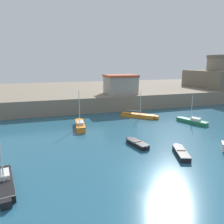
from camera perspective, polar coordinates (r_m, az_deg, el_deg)
name	(u,v)px	position (r m, az deg, el deg)	size (l,w,h in m)	color
ground_plane	(152,175)	(20.71, 10.48, -15.79)	(200.00, 200.00, 0.00)	#235670
quay_seawall	(75,93)	(62.55, -9.74, 4.86)	(120.00, 40.00, 3.09)	gray
sailboat_orange_0	(139,115)	(40.71, 6.95, -0.87)	(5.93, 5.73, 4.86)	orange
sailboat_orange_1	(80,125)	(34.11, -8.36, -3.33)	(1.97, 6.18, 5.78)	orange
dinghy_black_2	(137,143)	(26.82, 6.61, -8.14)	(1.73, 3.91, 0.66)	black
sailboat_green_3	(192,121)	(38.67, 20.26, -2.21)	(2.87, 5.43, 4.70)	#237A4C
dinghy_black_4	(181,152)	(25.20, 17.56, -10.05)	(2.34, 4.27, 0.67)	black
sailboat_black_5	(4,182)	(20.37, -26.35, -16.17)	(2.26, 6.13, 4.35)	black
fortress	(221,76)	(69.95, 26.68, 8.37)	(15.31, 15.31, 8.92)	#685E4F
harbor_shed_near_wharf	(120,84)	(49.13, 2.22, 7.27)	(6.79, 5.74, 4.22)	gray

